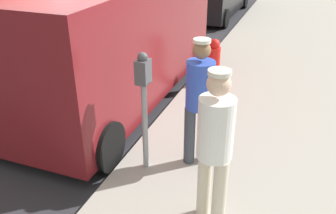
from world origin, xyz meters
name	(u,v)px	position (x,y,z in m)	size (l,w,h in m)	color
ground_plane	(92,126)	(0.00, 0.00, 0.00)	(80.00, 80.00, 0.00)	#2D2D33
sidewalk_slab	(324,168)	(3.50, 0.00, 0.07)	(5.00, 32.00, 0.15)	#9E998E
parking_meter_near	(144,93)	(1.35, -0.87, 1.18)	(0.14, 0.18, 1.52)	gray
pedestrian_in_white	(215,142)	(2.35, -1.49, 1.11)	(0.34, 0.34, 1.67)	beige
pedestrian_in_blue	(200,96)	(1.93, -0.52, 1.08)	(0.34, 0.34, 1.63)	#383D47
parked_van	(113,37)	(-0.15, 1.14, 1.15)	(2.12, 5.20, 2.15)	maroon
fire_hydrant	(214,61)	(1.45, 2.14, 0.57)	(0.24, 0.24, 0.86)	red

